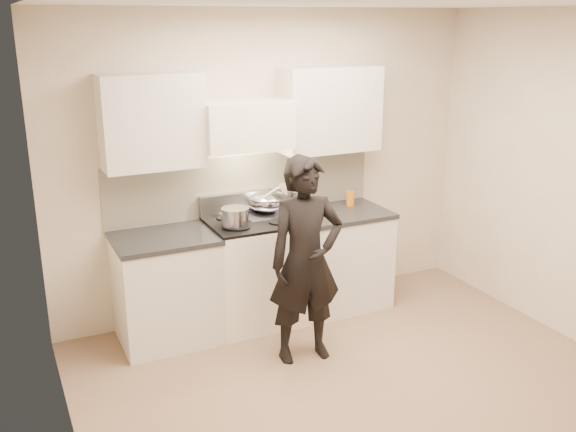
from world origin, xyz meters
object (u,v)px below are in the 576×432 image
at_px(counter_right, 336,258).
at_px(wok, 267,201).
at_px(utensil_crock, 296,198).
at_px(person, 306,261).
at_px(stove, 253,271).

bearing_deg(counter_right, wok, 167.09).
bearing_deg(utensil_crock, wok, -163.09).
bearing_deg(wok, person, -94.50).
bearing_deg(person, counter_right, 52.41).
bearing_deg(counter_right, person, -132.71).
relative_size(stove, counter_right, 1.04).
xyz_separation_m(counter_right, person, (-0.70, -0.76, 0.36)).
distance_m(utensil_crock, person, 1.10).
xyz_separation_m(stove, utensil_crock, (0.53, 0.25, 0.54)).
distance_m(counter_right, person, 1.09).
distance_m(counter_right, wok, 0.88).
height_order(counter_right, utensil_crock, utensil_crock).
relative_size(counter_right, person, 0.56).
distance_m(wok, person, 0.94).
relative_size(counter_right, utensil_crock, 2.95).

